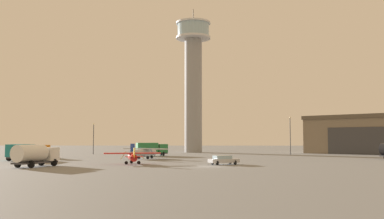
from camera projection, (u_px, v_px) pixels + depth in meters
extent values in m
plane|color=slate|center=(206.00, 167.00, 58.72)|extent=(400.00, 400.00, 0.00)
cylinder|color=gray|center=(193.00, 95.00, 124.01)|extent=(5.04, 5.04, 33.28)
cylinder|color=silver|center=(193.00, 38.00, 125.20)|extent=(10.14, 10.14, 0.60)
cylinder|color=#99B7C6|center=(193.00, 30.00, 125.35)|extent=(9.33, 9.33, 3.80)
cylinder|color=silver|center=(193.00, 23.00, 125.50)|extent=(10.14, 10.14, 0.50)
cylinder|color=#38383D|center=(193.00, 16.00, 125.66)|extent=(0.16, 0.16, 4.00)
cube|color=#7A6B56|center=(373.00, 136.00, 111.60)|extent=(34.91, 32.97, 9.06)
cube|color=brown|center=(372.00, 117.00, 111.96)|extent=(35.76, 33.82, 1.00)
cube|color=#38383A|center=(361.00, 141.00, 104.95)|extent=(13.28, 10.88, 6.79)
cylinder|color=#B7BABF|center=(144.00, 153.00, 81.65)|extent=(4.28, 5.95, 1.23)
cone|color=#38383D|center=(155.00, 152.00, 84.45)|extent=(1.20, 1.21, 0.86)
cube|color=#38383D|center=(155.00, 152.00, 84.45)|extent=(0.12, 0.10, 1.89)
cube|color=#B7BABF|center=(145.00, 149.00, 81.95)|extent=(9.28, 6.45, 0.20)
cylinder|color=#2847A8|center=(152.00, 151.00, 81.05)|extent=(0.88, 0.58, 1.35)
cylinder|color=#2847A8|center=(139.00, 151.00, 82.78)|extent=(0.88, 0.58, 1.35)
cube|color=#99B7C6|center=(148.00, 151.00, 82.67)|extent=(1.41, 1.45, 0.70)
cone|color=#B7BABF|center=(133.00, 153.00, 78.85)|extent=(1.52, 1.67, 0.93)
cube|color=#2847A8|center=(133.00, 148.00, 78.91)|extent=(0.67, 1.00, 1.69)
cube|color=#B7BABF|center=(133.00, 152.00, 78.86)|extent=(3.02, 2.32, 0.10)
cylinder|color=black|center=(152.00, 157.00, 83.58)|extent=(0.60, 0.45, 0.60)
cylinder|color=black|center=(148.00, 158.00, 80.82)|extent=(0.60, 0.45, 0.60)
cylinder|color=black|center=(139.00, 157.00, 82.01)|extent=(0.60, 0.45, 0.60)
cylinder|color=red|center=(132.00, 157.00, 64.12)|extent=(2.33, 5.43, 1.06)
cone|color=#38383D|center=(131.00, 157.00, 66.91)|extent=(0.91, 0.93, 0.74)
cube|color=#38383D|center=(131.00, 157.00, 66.91)|extent=(0.10, 0.07, 1.62)
cube|color=red|center=(132.00, 153.00, 64.41)|extent=(8.60, 3.32, 0.17)
cylinder|color=gold|center=(141.00, 155.00, 64.68)|extent=(0.83, 0.27, 1.16)
cylinder|color=gold|center=(123.00, 156.00, 64.09)|extent=(0.83, 0.27, 1.16)
cube|color=#99B7C6|center=(132.00, 155.00, 65.14)|extent=(1.05, 1.12, 0.60)
cone|color=red|center=(134.00, 158.00, 61.33)|extent=(1.06, 1.35, 0.79)
cube|color=gold|center=(134.00, 153.00, 61.38)|extent=(0.33, 0.94, 1.45)
cube|color=red|center=(134.00, 157.00, 61.34)|extent=(2.67, 1.37, 0.09)
cylinder|color=black|center=(131.00, 162.00, 66.06)|extent=(0.53, 0.26, 0.51)
cylinder|color=black|center=(139.00, 163.00, 64.10)|extent=(0.53, 0.26, 0.51)
cylinder|color=black|center=(126.00, 163.00, 63.69)|extent=(0.53, 0.26, 0.51)
cube|color=#38383D|center=(21.00, 157.00, 75.74)|extent=(2.07, 6.81, 0.24)
cube|color=teal|center=(26.00, 150.00, 78.26)|extent=(2.55, 1.92, 2.09)
cube|color=#99B7C6|center=(28.00, 148.00, 79.18)|extent=(2.16, 0.09, 1.04)
cube|color=teal|center=(18.00, 150.00, 74.72)|extent=(2.57, 4.61, 2.14)
cylinder|color=black|center=(20.00, 157.00, 78.13)|extent=(1.00, 0.28, 1.00)
cylinder|color=black|center=(32.00, 157.00, 78.07)|extent=(1.00, 0.28, 1.00)
cylinder|color=black|center=(9.00, 158.00, 73.72)|extent=(1.00, 0.28, 1.00)
cylinder|color=black|center=(22.00, 158.00, 73.67)|extent=(1.00, 0.28, 1.00)
cube|color=#38383D|center=(36.00, 162.00, 58.14)|extent=(4.11, 7.40, 0.24)
cube|color=white|center=(48.00, 154.00, 60.62)|extent=(2.95, 2.67, 1.86)
cube|color=#99B7C6|center=(52.00, 151.00, 61.53)|extent=(1.99, 0.73, 0.93)
cylinder|color=white|center=(30.00, 153.00, 57.15)|extent=(3.71, 5.32, 2.30)
cylinder|color=black|center=(41.00, 162.00, 60.85)|extent=(1.04, 0.58, 1.00)
cylinder|color=black|center=(54.00, 162.00, 60.10)|extent=(1.04, 0.58, 1.00)
cylinder|color=black|center=(18.00, 164.00, 56.49)|extent=(1.04, 0.58, 1.00)
cylinder|color=black|center=(31.00, 164.00, 55.74)|extent=(1.04, 0.58, 1.00)
cube|color=#38383D|center=(44.00, 155.00, 86.17)|extent=(3.86, 6.49, 0.24)
cube|color=orange|center=(44.00, 150.00, 84.12)|extent=(2.84, 2.43, 1.92)
cube|color=#99B7C6|center=(44.00, 148.00, 83.38)|extent=(1.96, 0.75, 0.96)
cube|color=brown|center=(44.00, 154.00, 87.15)|extent=(3.64, 4.72, 0.16)
cube|color=#997547|center=(44.00, 151.00, 87.58)|extent=(1.26, 1.26, 0.90)
cylinder|color=black|center=(50.00, 156.00, 84.42)|extent=(1.03, 0.59, 1.00)
cylinder|color=black|center=(38.00, 156.00, 83.77)|extent=(1.03, 0.59, 1.00)
cylinder|color=black|center=(50.00, 155.00, 88.25)|extent=(1.03, 0.59, 1.00)
cylinder|color=black|center=(39.00, 155.00, 87.60)|extent=(1.03, 0.59, 1.00)
cube|color=#38383D|center=(152.00, 153.00, 95.83)|extent=(7.09, 4.19, 0.24)
cube|color=#287A42|center=(163.00, 148.00, 96.72)|extent=(2.63, 2.84, 1.94)
cube|color=#99B7C6|center=(166.00, 147.00, 97.05)|extent=(0.78, 1.86, 0.97)
cube|color=#287A42|center=(147.00, 148.00, 95.54)|extent=(5.18, 3.82, 2.24)
cylinder|color=black|center=(161.00, 154.00, 97.59)|extent=(0.62, 1.03, 1.00)
cylinder|color=black|center=(163.00, 154.00, 95.64)|extent=(0.62, 1.03, 1.00)
cylinder|color=black|center=(142.00, 154.00, 96.11)|extent=(0.62, 1.03, 1.00)
cylinder|color=black|center=(144.00, 154.00, 94.16)|extent=(0.62, 1.03, 1.00)
cube|color=#B7BABF|center=(224.00, 161.00, 63.15)|extent=(4.80, 3.46, 0.55)
cube|color=#99B7C6|center=(222.00, 157.00, 63.10)|extent=(2.94, 2.48, 0.50)
cylinder|color=black|center=(230.00, 162.00, 64.45)|extent=(0.43, 0.65, 0.64)
cylinder|color=black|center=(235.00, 163.00, 62.98)|extent=(0.43, 0.65, 0.64)
cylinder|color=black|center=(212.00, 162.00, 63.28)|extent=(0.43, 0.65, 0.64)
cylinder|color=black|center=(217.00, 163.00, 61.81)|extent=(0.43, 0.65, 0.64)
cylinder|color=#38383D|center=(93.00, 139.00, 108.31)|extent=(0.18, 0.18, 7.43)
sphere|color=#F9E5B2|center=(94.00, 124.00, 108.58)|extent=(0.44, 0.44, 0.44)
cylinder|color=#38383D|center=(290.00, 136.00, 104.83)|extent=(0.18, 0.18, 8.91)
sphere|color=#F9E5B2|center=(290.00, 118.00, 105.16)|extent=(0.44, 0.44, 0.44)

